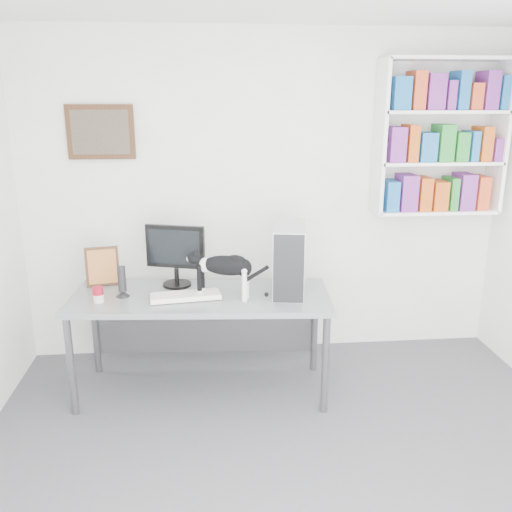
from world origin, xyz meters
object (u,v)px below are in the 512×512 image
at_px(bookshelf, 440,137).
at_px(soup_can, 98,295).
at_px(keyboard, 185,296).
at_px(leaning_print, 102,266).
at_px(speaker, 122,281).
at_px(monitor, 176,255).
at_px(cat, 225,276).
at_px(desk, 202,343).
at_px(pc_tower, 289,259).

height_order(bookshelf, soup_can, bookshelf).
xyz_separation_m(keyboard, leaning_print, (-0.63, 0.36, 0.13)).
xyz_separation_m(keyboard, speaker, (-0.45, 0.08, 0.10)).
height_order(leaning_print, soup_can, leaning_print).
xyz_separation_m(monitor, keyboard, (0.07, -0.28, -0.22)).
xyz_separation_m(monitor, soup_can, (-0.53, -0.30, -0.19)).
height_order(bookshelf, cat, bookshelf).
distance_m(desk, monitor, 0.69).
distance_m(monitor, keyboard, 0.37).
distance_m(desk, cat, 0.59).
bearing_deg(keyboard, pc_tower, -0.75).
bearing_deg(leaning_print, pc_tower, -21.81).
relative_size(keyboard, pc_tower, 0.99).
xyz_separation_m(monitor, speaker, (-0.38, -0.20, -0.12)).
bearing_deg(pc_tower, soup_can, -166.07).
distance_m(bookshelf, cat, 2.10).
bearing_deg(keyboard, monitor, 97.21).
distance_m(keyboard, cat, 0.32).
distance_m(keyboard, speaker, 0.47).
relative_size(desk, keyboard, 3.78).
relative_size(monitor, cat, 0.90).
distance_m(monitor, cat, 0.47).
relative_size(bookshelf, leaning_print, 4.03).
bearing_deg(speaker, keyboard, -21.37).
relative_size(desk, leaning_print, 6.07).
bearing_deg(desk, leaning_print, 163.18).
xyz_separation_m(speaker, soup_can, (-0.15, -0.10, -0.06)).
bearing_deg(bookshelf, pc_tower, -157.06).
distance_m(monitor, pc_tower, 0.85).
bearing_deg(pc_tower, keyboard, -163.81).
height_order(desk, pc_tower, pc_tower).
relative_size(pc_tower, leaning_print, 1.62).
bearing_deg(pc_tower, leaning_print, 178.80).
bearing_deg(soup_can, speaker, 32.58).
relative_size(bookshelf, soup_can, 11.34).
bearing_deg(leaning_print, soup_can, -96.18).
xyz_separation_m(desk, pc_tower, (0.65, 0.02, 0.64)).
height_order(monitor, speaker, monitor).
distance_m(pc_tower, soup_can, 1.38).
distance_m(speaker, soup_can, 0.19).
relative_size(monitor, pc_tower, 0.96).
distance_m(keyboard, leaning_print, 0.74).
bearing_deg(monitor, speaker, -135.43).
bearing_deg(cat, bookshelf, 39.12).
bearing_deg(bookshelf, speaker, -167.60).
xyz_separation_m(desk, leaning_print, (-0.74, 0.29, 0.54)).
bearing_deg(desk, keyboard, -143.11).
xyz_separation_m(desk, soup_can, (-0.71, -0.08, 0.44)).
height_order(pc_tower, speaker, pc_tower).
xyz_separation_m(pc_tower, cat, (-0.48, -0.11, -0.08)).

